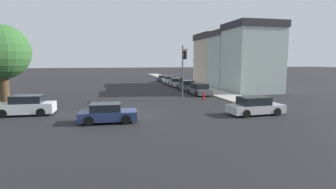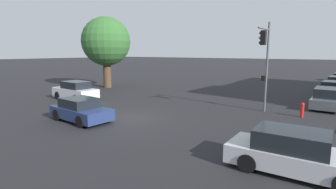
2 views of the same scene
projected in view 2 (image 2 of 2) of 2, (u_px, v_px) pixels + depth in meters
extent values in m
plane|color=black|center=(127.00, 118.00, 16.07)|extent=(300.00, 300.00, 0.00)
cylinder|color=#4C3823|center=(107.00, 74.00, 29.60)|extent=(0.88, 0.88, 3.14)
sphere|color=#33662D|center=(106.00, 41.00, 29.02)|extent=(5.37, 5.37, 5.37)
cylinder|color=#515456|center=(267.00, 68.00, 17.38)|extent=(0.14, 0.14, 5.92)
cylinder|color=#515456|center=(264.00, 29.00, 16.21)|extent=(0.16, 1.98, 0.10)
cube|color=black|center=(264.00, 38.00, 16.30)|extent=(0.31, 0.31, 0.90)
sphere|color=red|center=(261.00, 33.00, 16.37)|extent=(0.20, 0.20, 0.20)
sphere|color=#99660F|center=(260.00, 38.00, 16.42)|extent=(0.20, 0.20, 0.20)
sphere|color=#0F511E|center=(260.00, 43.00, 16.47)|extent=(0.20, 0.20, 0.20)
cube|color=black|center=(263.00, 78.00, 17.60)|extent=(0.23, 0.36, 0.35)
sphere|color=orange|center=(261.00, 78.00, 17.68)|extent=(0.18, 0.18, 0.18)
cube|color=silver|center=(75.00, 93.00, 22.17)|extent=(4.38, 1.87, 0.79)
cube|color=black|center=(76.00, 85.00, 21.96)|extent=(2.29, 1.61, 0.60)
cylinder|color=black|center=(58.00, 95.00, 22.38)|extent=(0.66, 0.24, 0.65)
cylinder|color=black|center=(75.00, 93.00, 23.67)|extent=(0.66, 0.24, 0.65)
cylinder|color=black|center=(76.00, 99.00, 20.76)|extent=(0.66, 0.24, 0.65)
cylinder|color=black|center=(93.00, 96.00, 22.04)|extent=(0.66, 0.24, 0.65)
cube|color=#B7B7BC|center=(296.00, 158.00, 8.72)|extent=(4.48, 2.04, 0.64)
cube|color=black|center=(292.00, 139.00, 8.72)|extent=(2.36, 1.72, 0.63)
cylinder|color=black|center=(260.00, 148.00, 10.20)|extent=(0.64, 0.25, 0.63)
cylinder|color=black|center=(247.00, 163.00, 8.78)|extent=(0.64, 0.25, 0.63)
cube|color=navy|center=(81.00, 113.00, 15.29)|extent=(3.99, 1.98, 0.63)
cube|color=black|center=(79.00, 103.00, 15.30)|extent=(2.11, 1.67, 0.53)
cylinder|color=black|center=(106.00, 116.00, 15.21)|extent=(0.67, 0.25, 0.66)
cylinder|color=black|center=(81.00, 122.00, 13.92)|extent=(0.67, 0.25, 0.66)
cylinder|color=black|center=(82.00, 110.00, 16.72)|extent=(0.67, 0.25, 0.66)
cylinder|color=black|center=(57.00, 115.00, 15.42)|extent=(0.67, 0.25, 0.66)
cube|color=#4C5156|center=(327.00, 101.00, 18.96)|extent=(1.93, 4.64, 0.64)
cube|color=black|center=(328.00, 92.00, 18.71)|extent=(1.66, 2.43, 0.64)
cylinder|color=black|center=(316.00, 99.00, 20.62)|extent=(0.24, 0.63, 0.62)
cylinder|color=black|center=(311.00, 105.00, 18.32)|extent=(0.24, 0.63, 0.62)
cube|color=#4C5156|center=(333.00, 92.00, 23.30)|extent=(2.09, 4.36, 0.68)
cube|color=black|center=(334.00, 85.00, 23.07)|extent=(1.79, 2.29, 0.60)
cylinder|color=black|center=(324.00, 91.00, 24.93)|extent=(0.24, 0.64, 0.63)
cylinder|color=black|center=(319.00, 95.00, 22.86)|extent=(0.24, 0.64, 0.63)
cylinder|color=black|center=(330.00, 84.00, 29.81)|extent=(0.25, 0.71, 0.70)
cylinder|color=black|center=(326.00, 87.00, 27.55)|extent=(0.25, 0.71, 0.70)
cylinder|color=black|center=(333.00, 81.00, 34.03)|extent=(0.24, 0.61, 0.61)
cylinder|color=black|center=(332.00, 83.00, 31.72)|extent=(0.24, 0.61, 0.61)
cylinder|color=black|center=(336.00, 78.00, 37.90)|extent=(0.22, 0.62, 0.62)
cylinder|color=black|center=(335.00, 79.00, 35.89)|extent=(0.22, 0.62, 0.62)
cylinder|color=red|center=(302.00, 111.00, 16.17)|extent=(0.20, 0.20, 0.75)
sphere|color=red|center=(303.00, 104.00, 16.10)|extent=(0.22, 0.22, 0.22)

